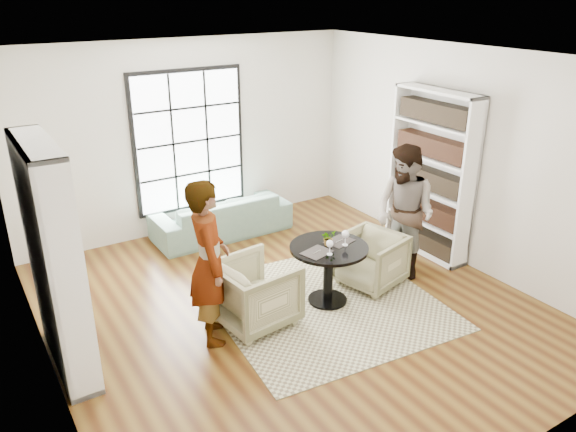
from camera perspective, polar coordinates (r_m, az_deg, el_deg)
ground at (r=7.06m, az=0.31°, el=-9.18°), size 6.00×6.00×0.00m
room_shell at (r=6.93m, az=-2.07°, el=1.75°), size 6.00×6.01×6.00m
rug at (r=7.12m, az=3.80°, el=-8.90°), size 2.85×2.85×0.01m
pedestal_table at (r=6.92m, az=4.14°, el=-4.68°), size 0.96×0.96×0.77m
sofa at (r=8.95m, az=-6.76°, el=0.03°), size 2.17×0.87×0.63m
armchair_left at (r=6.58m, az=-3.37°, el=-7.79°), size 0.96×0.94×0.79m
armchair_right at (r=7.47m, az=8.37°, el=-4.43°), size 0.95×0.93×0.71m
person_left at (r=6.11m, az=-8.02°, el=-4.70°), size 0.63×0.79×1.88m
person_right at (r=7.59m, az=11.79°, el=0.34°), size 0.80×0.97×1.82m
placemat_left at (r=6.66m, az=2.96°, el=-3.71°), size 0.40×0.34×0.01m
placemat_right at (r=6.96m, az=5.23°, el=-2.58°), size 0.40×0.34×0.01m
cutlery_left at (r=6.65m, az=2.96°, el=-3.66°), size 0.19×0.25×0.01m
cutlery_right at (r=6.95m, az=5.24°, el=-2.53°), size 0.19×0.25×0.01m
wine_glass_left at (r=6.57m, az=4.27°, el=-2.87°), size 0.09×0.09×0.19m
wine_glass_right at (r=6.81m, az=5.86°, el=-1.88°), size 0.09×0.09×0.20m
flower_centerpiece at (r=6.82m, az=4.13°, el=-2.22°), size 0.20×0.18×0.19m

